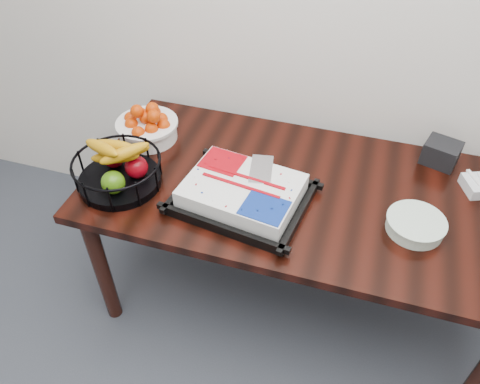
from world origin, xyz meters
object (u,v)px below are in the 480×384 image
(tangerine_bowl, at_px, (147,124))
(napkin_box, at_px, (441,153))
(table, at_px, (301,203))
(cake_tray, at_px, (242,193))
(fruit_basket, at_px, (118,169))
(plate_stack, at_px, (415,225))

(tangerine_bowl, relative_size, napkin_box, 2.00)
(table, distance_m, cake_tray, 0.30)
(tangerine_bowl, xyz_separation_m, fruit_basket, (0.03, -0.33, 0.00))
(fruit_basket, relative_size, napkin_box, 2.54)
(plate_stack, bearing_deg, table, 166.91)
(cake_tray, xyz_separation_m, tangerine_bowl, (-0.55, 0.29, 0.03))
(table, relative_size, tangerine_bowl, 6.28)
(cake_tray, bearing_deg, tangerine_bowl, 152.51)
(napkin_box, bearing_deg, table, -147.01)
(table, relative_size, cake_tray, 3.25)
(cake_tray, distance_m, napkin_box, 0.91)
(cake_tray, height_order, fruit_basket, fruit_basket)
(table, distance_m, fruit_basket, 0.78)
(table, distance_m, plate_stack, 0.48)
(table, height_order, cake_tray, cake_tray)
(table, bearing_deg, fruit_basket, -164.99)
(fruit_basket, xyz_separation_m, napkin_box, (1.28, 0.55, -0.03))
(cake_tray, bearing_deg, napkin_box, 33.55)
(plate_stack, distance_m, napkin_box, 0.46)
(tangerine_bowl, bearing_deg, fruit_basket, -85.22)
(fruit_basket, bearing_deg, cake_tray, 5.13)
(fruit_basket, bearing_deg, table, 15.01)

